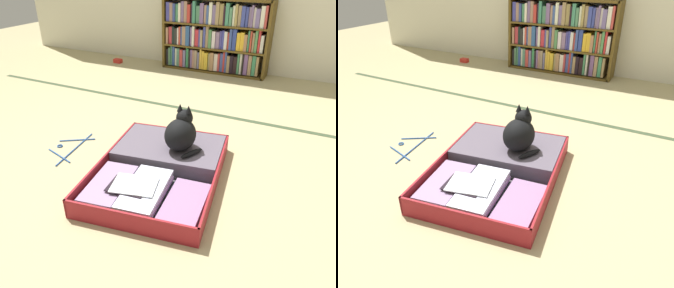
# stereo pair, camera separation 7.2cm
# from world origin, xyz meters

# --- Properties ---
(ground_plane) EXTENTS (10.00, 10.00, 0.00)m
(ground_plane) POSITION_xyz_m (0.00, 0.00, 0.00)
(ground_plane) COLOR tan
(tatami_border) EXTENTS (4.80, 0.05, 0.00)m
(tatami_border) POSITION_xyz_m (0.00, 1.05, 0.00)
(tatami_border) COLOR #394A30
(tatami_border) RESTS_ON ground_plane
(bookshelf) EXTENTS (1.25, 0.24, 0.82)m
(bookshelf) POSITION_xyz_m (-0.32, 2.26, 0.40)
(bookshelf) COLOR #564118
(bookshelf) RESTS_ON ground_plane
(open_suitcase) EXTENTS (0.84, 1.04, 0.12)m
(open_suitcase) POSITION_xyz_m (0.12, 0.04, 0.05)
(open_suitcase) COLOR maroon
(open_suitcase) RESTS_ON ground_plane
(black_cat) EXTENTS (0.25, 0.25, 0.29)m
(black_cat) POSITION_xyz_m (0.18, 0.20, 0.23)
(black_cat) COLOR black
(black_cat) RESTS_ON open_suitcase
(clothes_hanger) EXTENTS (0.27, 0.46, 0.01)m
(clothes_hanger) POSITION_xyz_m (-0.60, 0.04, 0.01)
(clothes_hanger) COLOR #2A5395
(clothes_hanger) RESTS_ON ground_plane
(small_red_pouch) EXTENTS (0.10, 0.07, 0.05)m
(small_red_pouch) POSITION_xyz_m (-1.55, 2.07, 0.02)
(small_red_pouch) COLOR red
(small_red_pouch) RESTS_ON ground_plane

